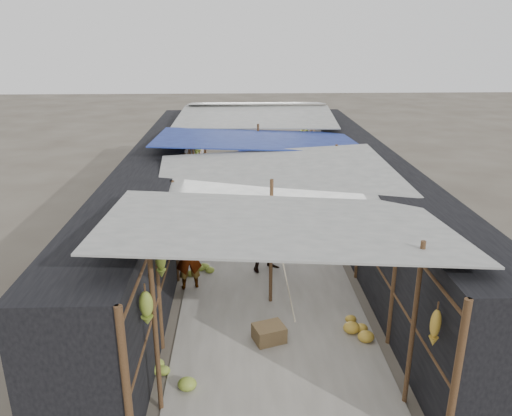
{
  "coord_description": "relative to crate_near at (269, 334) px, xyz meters",
  "views": [
    {
      "loc": [
        -0.64,
        -5.95,
        5.19
      ],
      "look_at": [
        -0.21,
        5.22,
        1.25
      ],
      "focal_mm": 35.0,
      "sensor_mm": 36.0,
      "label": 1
    }
  ],
  "objects": [
    {
      "name": "ground",
      "position": [
        0.12,
        -1.62,
        -0.16
      ],
      "size": [
        80.0,
        80.0,
        0.0
      ],
      "primitive_type": "plane",
      "color": "#6B6356",
      "rests_on": "ground"
    },
    {
      "name": "vendor_elderly",
      "position": [
        -1.58,
        2.04,
        0.6
      ],
      "size": [
        0.62,
        0.47,
        1.52
      ],
      "primitive_type": "imported",
      "rotation": [
        0.0,
        0.0,
        3.35
      ],
      "color": "silver",
      "rests_on": "ground"
    },
    {
      "name": "crate_back",
      "position": [
        -0.85,
        9.9,
        -0.03
      ],
      "size": [
        0.44,
        0.37,
        0.26
      ],
      "primitive_type": "cube",
      "rotation": [
        0.0,
        0.0,
        0.07
      ],
      "color": "olive",
      "rests_on": "ground"
    },
    {
      "name": "stall_left",
      "position": [
        -2.58,
        4.88,
        0.99
      ],
      "size": [
        1.4,
        15.0,
        2.3
      ],
      "primitive_type": "cube",
      "color": "black",
      "rests_on": "ground"
    },
    {
      "name": "hanging_bananas",
      "position": [
        0.18,
        4.47,
        1.55
      ],
      "size": [
        3.95,
        13.7,
        0.77
      ],
      "color": "olive",
      "rests_on": "ground"
    },
    {
      "name": "crate_mid",
      "position": [
        0.34,
        4.24,
        -0.01
      ],
      "size": [
        0.54,
        0.45,
        0.3
      ],
      "primitive_type": "cube",
      "rotation": [
        0.0,
        0.0,
        -0.12
      ],
      "color": "olive",
      "rests_on": "ground"
    },
    {
      "name": "market_canopy",
      "position": [
        0.14,
        5.22,
        2.25
      ],
      "size": [
        5.62,
        15.2,
        2.77
      ],
      "color": "brown",
      "rests_on": "ground"
    },
    {
      "name": "floor_bananas",
      "position": [
        -0.06,
        4.4,
        0.0
      ],
      "size": [
        3.93,
        11.06,
        0.36
      ],
      "color": "olive",
      "rests_on": "ground"
    },
    {
      "name": "shopper_blue",
      "position": [
        0.2,
        2.83,
        0.66
      ],
      "size": [
        0.98,
        0.9,
        1.64
      ],
      "primitive_type": "imported",
      "rotation": [
        0.0,
        0.0,
        0.43
      ],
      "color": "#2057A4",
      "rests_on": "ground"
    },
    {
      "name": "aisle_slab",
      "position": [
        0.12,
        4.88,
        -0.15
      ],
      "size": [
        3.6,
        16.0,
        0.02
      ],
      "primitive_type": "cube",
      "color": "#9E998E",
      "rests_on": "ground"
    },
    {
      "name": "black_basin",
      "position": [
        0.96,
        6.81,
        -0.08
      ],
      "size": [
        0.53,
        0.53,
        0.16
      ],
      "primitive_type": "cylinder",
      "color": "black",
      "rests_on": "ground"
    },
    {
      "name": "crate_near",
      "position": [
        0.0,
        0.0,
        0.0
      ],
      "size": [
        0.64,
        0.57,
        0.32
      ],
      "primitive_type": "cube",
      "rotation": [
        0.0,
        0.0,
        0.34
      ],
      "color": "olive",
      "rests_on": "ground"
    },
    {
      "name": "vendor_seated",
      "position": [
        1.18,
        6.59,
        0.29
      ],
      "size": [
        0.6,
        0.67,
        0.91
      ],
      "primitive_type": "imported",
      "rotation": [
        0.0,
        0.0,
        -1.0
      ],
      "color": "#4A4540",
      "rests_on": "ground"
    },
    {
      "name": "stall_right",
      "position": [
        2.82,
        4.88,
        0.99
      ],
      "size": [
        1.4,
        15.0,
        2.3
      ],
      "primitive_type": "cube",
      "color": "black",
      "rests_on": "ground"
    }
  ]
}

